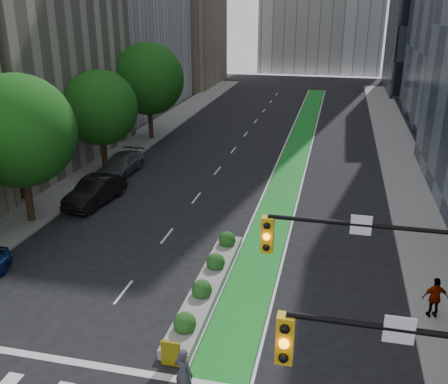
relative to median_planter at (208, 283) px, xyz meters
The scene contains 12 objects.
sidewalk_left 22.18m from the median_planter, 125.89° to the left, with size 3.60×90.00×0.15m, color gray.
sidewalk_right 20.86m from the median_planter, 59.45° to the left, with size 3.60×90.00×0.15m, color gray.
bike_lane_paint 23.04m from the median_planter, 85.52° to the left, with size 2.20×70.00×0.01m, color #198A27.
tree_mid 14.16m from the median_planter, 157.87° to the left, with size 6.40×6.40×8.78m.
tree_midfar 19.84m from the median_planter, 129.19° to the left, with size 5.60×5.60×7.76m.
tree_far 28.29m from the median_planter, 116.05° to the left, with size 6.60×6.60×9.00m.
signal_right 10.89m from the median_planter, 41.32° to the right, with size 5.82×0.51×7.20m.
median_planter is the anchor object (origin of this frame).
cyclist 6.65m from the median_planter, 82.09° to the right, with size 0.69×0.46×1.90m, color #37333D.
parked_car_left_mid 13.09m from the median_planter, 138.80° to the left, with size 1.80×5.17×1.70m, color black.
parked_car_left_far 18.09m from the median_planter, 126.27° to the left, with size 2.13×5.25×1.52m, color #535758.
pedestrian_far 9.63m from the median_planter, ahead, with size 1.05×0.44×1.78m, color gray.
Camera 1 is at (6.35, -12.00, 12.27)m, focal length 40.00 mm.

